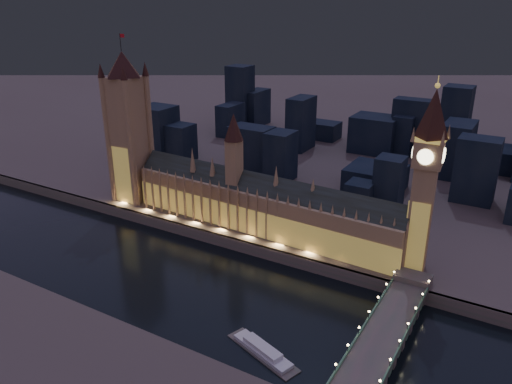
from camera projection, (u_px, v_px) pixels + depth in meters
The scene contains 9 objects.
ground_plane at pixel (202, 279), 296.32m from camera, with size 2000.00×2000.00×0.00m, color black.
north_bank at pixel (417, 110), 712.28m from camera, with size 2000.00×960.00×8.00m, color #4C403D.
embankment_wall at pixel (239, 245), 327.77m from camera, with size 2000.00×2.50×8.00m, color #435248.
palace_of_westminster at pixel (258, 204), 334.79m from camera, with size 202.00×29.77×78.00m.
victoria_tower at pixel (128, 121), 372.09m from camera, with size 31.68×31.68×124.36m.
elizabeth_tower at pixel (427, 168), 269.52m from camera, with size 18.00×18.00×111.41m.
westminster_bridge at pixel (386, 334), 238.95m from camera, with size 19.74×113.00×15.90m.
river_boat at pixel (263, 351), 234.35m from camera, with size 42.50×22.73×4.50m.
city_backdrop at pixel (384, 140), 467.46m from camera, with size 440.72×215.63×74.62m.
Camera 1 is at (157.30, -205.22, 157.05)m, focal length 35.00 mm.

